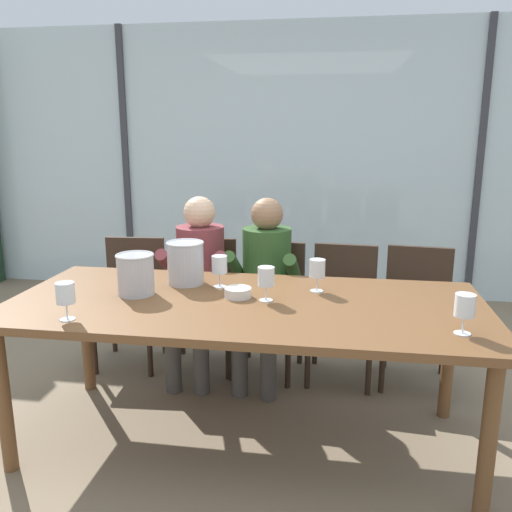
# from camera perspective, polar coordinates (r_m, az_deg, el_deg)

# --- Properties ---
(ground) EXTENTS (14.00, 14.00, 0.00)m
(ground) POSITION_cam_1_polar(r_m,az_deg,el_deg) (3.85, 1.54, -11.28)
(ground) COLOR #847056
(window_glass_panel) EXTENTS (7.57, 0.03, 2.60)m
(window_glass_panel) POSITION_cam_1_polar(r_m,az_deg,el_deg) (5.20, 4.12, 9.98)
(window_glass_panel) COLOR silver
(window_glass_panel) RESTS_ON ground
(window_mullion_left) EXTENTS (0.06, 0.06, 2.60)m
(window_mullion_left) POSITION_cam_1_polar(r_m,az_deg,el_deg) (5.59, -13.84, 9.87)
(window_mullion_left) COLOR #38383D
(window_mullion_left) RESTS_ON ground
(window_mullion_right) EXTENTS (0.06, 0.06, 2.60)m
(window_mullion_right) POSITION_cam_1_polar(r_m,az_deg,el_deg) (5.32, 22.96, 9.04)
(window_mullion_right) COLOR #38383D
(window_mullion_right) RESTS_ON ground
(hillside_vineyard) EXTENTS (13.57, 2.40, 1.54)m
(hillside_vineyard) POSITION_cam_1_polar(r_m,az_deg,el_deg) (8.64, 6.05, 7.78)
(hillside_vineyard) COLOR #568942
(hillside_vineyard) RESTS_ON ground
(dining_table) EXTENTS (2.37, 1.04, 0.78)m
(dining_table) POSITION_cam_1_polar(r_m,az_deg,el_deg) (2.67, -1.18, -6.32)
(dining_table) COLOR brown
(dining_table) RESTS_ON ground
(chair_near_curtain) EXTENTS (0.47, 0.47, 0.87)m
(chair_near_curtain) POSITION_cam_1_polar(r_m,az_deg,el_deg) (3.84, -13.18, -3.68)
(chair_near_curtain) COLOR #332319
(chair_near_curtain) RESTS_ON ground
(chair_left_of_center) EXTENTS (0.48, 0.48, 0.87)m
(chair_left_of_center) POSITION_cam_1_polar(r_m,az_deg,el_deg) (3.71, -5.51, -3.95)
(chair_left_of_center) COLOR #332319
(chair_left_of_center) RESTS_ON ground
(chair_center) EXTENTS (0.49, 0.49, 0.87)m
(chair_center) POSITION_cam_1_polar(r_m,az_deg,el_deg) (3.61, 1.60, -4.42)
(chair_center) COLOR #332319
(chair_center) RESTS_ON ground
(chair_right_of_center) EXTENTS (0.47, 0.47, 0.87)m
(chair_right_of_center) POSITION_cam_1_polar(r_m,az_deg,el_deg) (3.56, 9.38, -4.87)
(chair_right_of_center) COLOR #332319
(chair_right_of_center) RESTS_ON ground
(chair_near_window_right) EXTENTS (0.49, 0.49, 0.87)m
(chair_near_window_right) POSITION_cam_1_polar(r_m,az_deg,el_deg) (3.60, 17.01, -5.05)
(chair_near_window_right) COLOR #332319
(chair_near_window_right) RESTS_ON ground
(person_maroon_top) EXTENTS (0.46, 0.61, 1.19)m
(person_maroon_top) POSITION_cam_1_polar(r_m,az_deg,el_deg) (3.52, -6.26, -2.04)
(person_maroon_top) COLOR brown
(person_maroon_top) RESTS_ON ground
(person_olive_shirt) EXTENTS (0.48, 0.62, 1.19)m
(person_olive_shirt) POSITION_cam_1_polar(r_m,az_deg,el_deg) (3.43, 0.93, -2.36)
(person_olive_shirt) COLOR #2D5123
(person_olive_shirt) RESTS_ON ground
(ice_bucket_primary) EXTENTS (0.21, 0.21, 0.24)m
(ice_bucket_primary) POSITION_cam_1_polar(r_m,az_deg,el_deg) (2.94, -7.62, -0.66)
(ice_bucket_primary) COLOR #B7B7BC
(ice_bucket_primary) RESTS_ON dining_table
(ice_bucket_secondary) EXTENTS (0.20, 0.20, 0.22)m
(ice_bucket_secondary) POSITION_cam_1_polar(r_m,az_deg,el_deg) (2.80, -12.87, -1.87)
(ice_bucket_secondary) COLOR #B7B7BC
(ice_bucket_secondary) RESTS_ON dining_table
(tasting_bowl) EXTENTS (0.14, 0.14, 0.05)m
(tasting_bowl) POSITION_cam_1_polar(r_m,az_deg,el_deg) (2.70, -1.96, -3.96)
(tasting_bowl) COLOR silver
(tasting_bowl) RESTS_ON dining_table
(wine_glass_by_left_taster) EXTENTS (0.08, 0.08, 0.17)m
(wine_glass_by_left_taster) POSITION_cam_1_polar(r_m,az_deg,el_deg) (2.86, -3.96, -1.08)
(wine_glass_by_left_taster) COLOR silver
(wine_glass_by_left_taster) RESTS_ON dining_table
(wine_glass_near_bucket) EXTENTS (0.08, 0.08, 0.17)m
(wine_glass_near_bucket) POSITION_cam_1_polar(r_m,az_deg,el_deg) (2.62, 1.10, -2.29)
(wine_glass_near_bucket) COLOR silver
(wine_glass_near_bucket) RESTS_ON dining_table
(wine_glass_center_pour) EXTENTS (0.08, 0.08, 0.17)m
(wine_glass_center_pour) POSITION_cam_1_polar(r_m,az_deg,el_deg) (2.51, -19.88, -3.96)
(wine_glass_center_pour) COLOR silver
(wine_glass_center_pour) RESTS_ON dining_table
(wine_glass_by_right_taster) EXTENTS (0.08, 0.08, 0.17)m
(wine_glass_by_right_taster) POSITION_cam_1_polar(r_m,az_deg,el_deg) (2.79, 6.63, -1.49)
(wine_glass_by_right_taster) COLOR silver
(wine_glass_by_right_taster) RESTS_ON dining_table
(wine_glass_spare_empty) EXTENTS (0.08, 0.08, 0.17)m
(wine_glass_spare_empty) POSITION_cam_1_polar(r_m,az_deg,el_deg) (2.36, 21.61, -5.17)
(wine_glass_spare_empty) COLOR silver
(wine_glass_spare_empty) RESTS_ON dining_table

